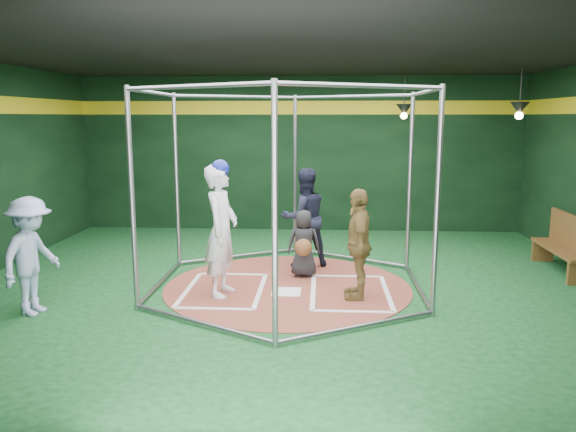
# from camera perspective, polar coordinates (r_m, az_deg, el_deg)

# --- Properties ---
(room_shell) EXTENTS (10.10, 9.10, 3.53)m
(room_shell) POSITION_cam_1_polar(r_m,az_deg,el_deg) (8.41, -0.04, 4.28)
(room_shell) COLOR #0D3917
(room_shell) RESTS_ON ground
(clay_disc) EXTENTS (3.80, 3.80, 0.01)m
(clay_disc) POSITION_cam_1_polar(r_m,az_deg,el_deg) (8.76, -0.04, -7.18)
(clay_disc) COLOR brown
(clay_disc) RESTS_ON ground
(home_plate) EXTENTS (0.43, 0.43, 0.01)m
(home_plate) POSITION_cam_1_polar(r_m,az_deg,el_deg) (8.47, -0.17, -7.70)
(home_plate) COLOR white
(home_plate) RESTS_ON clay_disc
(batter_box_left) EXTENTS (1.17, 1.77, 0.01)m
(batter_box_left) POSITION_cam_1_polar(r_m,az_deg,el_deg) (8.62, -6.51, -7.44)
(batter_box_left) COLOR white
(batter_box_left) RESTS_ON clay_disc
(batter_box_right) EXTENTS (1.17, 1.77, 0.01)m
(batter_box_right) POSITION_cam_1_polar(r_m,az_deg,el_deg) (8.51, 6.31, -7.68)
(batter_box_right) COLOR white
(batter_box_right) RESTS_ON clay_disc
(batting_cage) EXTENTS (4.05, 4.67, 3.00)m
(batting_cage) POSITION_cam_1_polar(r_m,az_deg,el_deg) (8.43, -0.04, 2.56)
(batting_cage) COLOR gray
(batting_cage) RESTS_ON ground
(pendant_lamp_near) EXTENTS (0.34, 0.34, 0.90)m
(pendant_lamp_near) POSITION_cam_1_polar(r_m,az_deg,el_deg) (12.07, 11.71, 10.52)
(pendant_lamp_near) COLOR black
(pendant_lamp_near) RESTS_ON room_shell
(pendant_lamp_far) EXTENTS (0.34, 0.34, 0.90)m
(pendant_lamp_far) POSITION_cam_1_polar(r_m,az_deg,el_deg) (10.92, 22.46, 10.05)
(pendant_lamp_far) COLOR black
(pendant_lamp_far) RESTS_ON room_shell
(batter_figure) EXTENTS (0.55, 0.76, 1.99)m
(batter_figure) POSITION_cam_1_polar(r_m,az_deg,el_deg) (8.18, -6.79, -1.32)
(batter_figure) COLOR silver
(batter_figure) RESTS_ON clay_disc
(visitor_leopard) EXTENTS (0.40, 0.94, 1.60)m
(visitor_leopard) POSITION_cam_1_polar(r_m,az_deg,el_deg) (8.09, 7.16, -2.81)
(visitor_leopard) COLOR #A08544
(visitor_leopard) RESTS_ON clay_disc
(catcher_figure) EXTENTS (0.55, 0.57, 1.10)m
(catcher_figure) POSITION_cam_1_polar(r_m,az_deg,el_deg) (9.15, 1.61, -2.82)
(catcher_figure) COLOR black
(catcher_figure) RESTS_ON clay_disc
(umpire) EXTENTS (1.02, 0.92, 1.72)m
(umpire) POSITION_cam_1_polar(r_m,az_deg,el_deg) (9.72, 1.67, -0.18)
(umpire) COLOR black
(umpire) RESTS_ON clay_disc
(bystander_blue) EXTENTS (0.75, 1.10, 1.58)m
(bystander_blue) POSITION_cam_1_polar(r_m,az_deg,el_deg) (8.15, -24.66, -3.72)
(bystander_blue) COLOR #9EAFD1
(bystander_blue) RESTS_ON ground
(dugout_bench) EXTENTS (0.39, 1.68, 0.98)m
(dugout_bench) POSITION_cam_1_polar(r_m,az_deg,el_deg) (10.54, 26.40, -2.50)
(dugout_bench) COLOR brown
(dugout_bench) RESTS_ON ground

